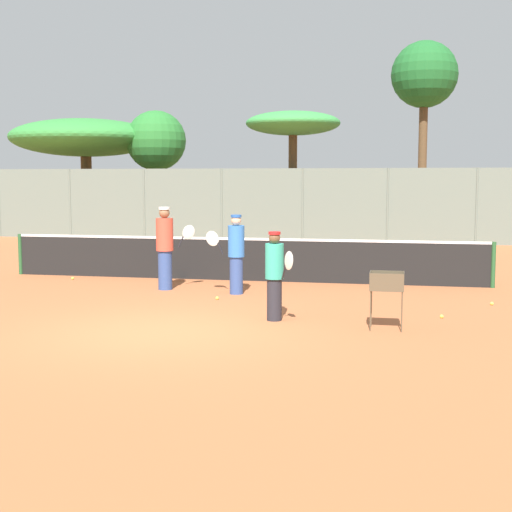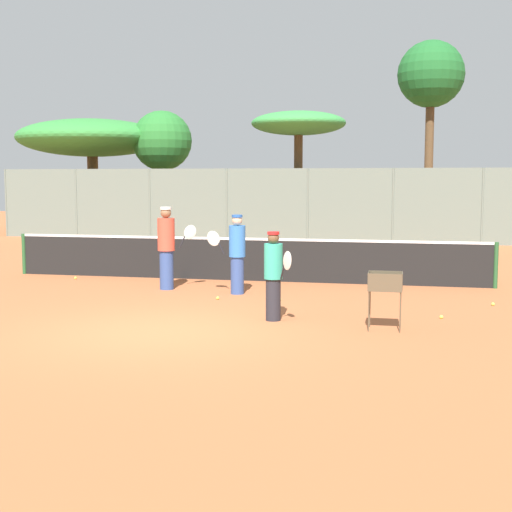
% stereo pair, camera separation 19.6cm
% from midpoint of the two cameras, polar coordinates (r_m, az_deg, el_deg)
% --- Properties ---
extents(ground_plane, '(80.00, 80.00, 0.00)m').
position_cam_midpoint_polar(ground_plane, '(11.90, -7.43, -6.04)').
color(ground_plane, '#B26038').
extents(tennis_net, '(12.07, 0.10, 1.07)m').
position_cam_midpoint_polar(tennis_net, '(17.64, -0.73, -0.18)').
color(tennis_net, '#26592D').
rests_on(tennis_net, ground_plane).
extents(back_fence, '(26.89, 0.08, 2.95)m').
position_cam_midpoint_polar(back_fence, '(28.67, 4.36, 4.07)').
color(back_fence, slate).
rests_on(back_fence, ground_plane).
extents(tree_0, '(3.05, 3.05, 8.85)m').
position_cam_midpoint_polar(tree_0, '(34.70, 13.98, 13.71)').
color(tree_0, brown).
rests_on(tree_0, ground_plane).
extents(tree_1, '(2.72, 2.72, 5.61)m').
position_cam_midpoint_polar(tree_1, '(33.07, -7.36, 9.09)').
color(tree_1, brown).
rests_on(tree_1, ground_plane).
extents(tree_2, '(4.01, 4.01, 5.37)m').
position_cam_midpoint_polar(tree_2, '(30.69, 3.61, 10.38)').
color(tree_2, brown).
rests_on(tree_2, ground_plane).
extents(tree_3, '(6.98, 6.98, 5.32)m').
position_cam_midpoint_polar(tree_3, '(34.87, -12.83, 9.14)').
color(tree_3, brown).
rests_on(tree_3, ground_plane).
extents(player_white_outfit, '(0.85, 0.61, 1.88)m').
position_cam_midpoint_polar(player_white_outfit, '(16.31, -6.82, 0.74)').
color(player_white_outfit, '#334C8C').
rests_on(player_white_outfit, ground_plane).
extents(player_red_cap, '(0.92, 0.36, 1.74)m').
position_cam_midpoint_polar(player_red_cap, '(15.55, -1.19, 0.24)').
color(player_red_cap, '#334C8C').
rests_on(player_red_cap, ground_plane).
extents(player_yellow_shirt, '(0.62, 0.73, 1.59)m').
position_cam_midpoint_polar(player_yellow_shirt, '(12.61, 1.86, -1.49)').
color(player_yellow_shirt, '#26262D').
rests_on(player_yellow_shirt, ground_plane).
extents(ball_cart, '(0.56, 0.41, 0.97)m').
position_cam_midpoint_polar(ball_cart, '(12.04, 10.75, -2.38)').
color(ball_cart, brown).
rests_on(ball_cart, ground_plane).
extents(tennis_ball_0, '(0.07, 0.07, 0.07)m').
position_cam_midpoint_polar(tennis_ball_0, '(13.34, 15.02, -4.73)').
color(tennis_ball_0, '#D1E54C').
rests_on(tennis_ball_0, ground_plane).
extents(tennis_ball_1, '(0.07, 0.07, 0.07)m').
position_cam_midpoint_polar(tennis_ball_1, '(14.99, 18.79, -3.66)').
color(tennis_ball_1, '#D1E54C').
rests_on(tennis_ball_1, ground_plane).
extents(tennis_ball_2, '(0.07, 0.07, 0.07)m').
position_cam_midpoint_polar(tennis_ball_2, '(18.49, -13.96, -1.71)').
color(tennis_ball_2, '#D1E54C').
rests_on(tennis_ball_2, ground_plane).
extents(tennis_ball_4, '(0.07, 0.07, 0.07)m').
position_cam_midpoint_polar(tennis_ball_4, '(14.77, 2.27, -3.48)').
color(tennis_ball_4, '#D1E54C').
rests_on(tennis_ball_4, ground_plane).
extents(tennis_ball_5, '(0.07, 0.07, 0.07)m').
position_cam_midpoint_polar(tennis_ball_5, '(14.93, -2.71, -3.38)').
color(tennis_ball_5, '#D1E54C').
rests_on(tennis_ball_5, ground_plane).
extents(parked_car, '(4.20, 1.70, 1.60)m').
position_cam_midpoint_polar(parked_car, '(32.36, 3.52, 2.87)').
color(parked_car, white).
rests_on(parked_car, ground_plane).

